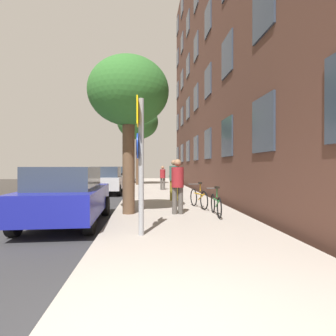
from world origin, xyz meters
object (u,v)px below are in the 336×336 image
(tree_near, at_px, (129,93))
(pedestrian_0, at_px, (178,183))
(car_2, at_px, (124,175))
(bicycle_4, at_px, (171,183))
(bicycle_2, at_px, (177,190))
(sign_post, at_px, (140,154))
(car_1, at_px, (107,180))
(pedestrian_2, at_px, (163,176))
(bicycle_1, at_px, (199,198))
(bicycle_3, at_px, (179,185))
(tree_far, at_px, (138,122))
(bicycle_0, at_px, (216,204))
(pedestrian_1, at_px, (174,177))
(traffic_light, at_px, (141,153))
(car_0, at_px, (67,195))

(tree_near, distance_m, pedestrian_0, 3.28)
(car_2, bearing_deg, bicycle_4, -66.07)
(bicycle_2, height_order, bicycle_4, bicycle_2)
(sign_post, xyz_separation_m, tree_near, (-0.42, 2.91, 2.09))
(car_1, bearing_deg, pedestrian_2, 22.62)
(bicycle_1, bearing_deg, bicycle_4, 91.36)
(bicycle_3, bearing_deg, pedestrian_2, 138.14)
(tree_far, bearing_deg, bicycle_0, -79.50)
(car_1, bearing_deg, bicycle_3, 7.48)
(tree_near, xyz_separation_m, pedestrian_1, (1.82, 3.41, -2.84))
(traffic_light, bearing_deg, sign_post, -89.16)
(tree_far, bearing_deg, pedestrian_1, -80.28)
(bicycle_4, relative_size, pedestrian_0, 0.99)
(tree_far, distance_m, bicycle_4, 6.97)
(bicycle_3, relative_size, car_1, 0.40)
(sign_post, xyz_separation_m, car_1, (-2.13, 10.70, -1.07))
(bicycle_4, xyz_separation_m, pedestrian_0, (-0.71, -10.30, 0.63))
(sign_post, height_order, traffic_light, traffic_light)
(bicycle_0, relative_size, pedestrian_2, 1.09)
(bicycle_2, relative_size, car_1, 0.43)
(tree_near, height_order, bicycle_0, tree_near)
(bicycle_0, relative_size, pedestrian_1, 0.93)
(bicycle_3, relative_size, car_0, 0.38)
(bicycle_1, distance_m, bicycle_3, 7.33)
(tree_far, xyz_separation_m, pedestrian_2, (1.76, -5.29, -4.32))
(sign_post, xyz_separation_m, car_2, (-1.97, 21.60, -1.06))
(bicycle_0, bearing_deg, car_2, 102.49)
(bicycle_3, bearing_deg, tree_near, -107.40)
(bicycle_3, bearing_deg, bicycle_0, -89.37)
(pedestrian_0, bearing_deg, bicycle_4, 86.04)
(sign_post, relative_size, car_1, 0.75)
(traffic_light, bearing_deg, bicycle_3, -73.53)
(bicycle_4, distance_m, pedestrian_0, 10.34)
(tree_near, xyz_separation_m, bicycle_4, (2.28, 10.07, -3.50))
(tree_far, xyz_separation_m, bicycle_3, (2.70, -6.14, -4.85))
(bicycle_4, relative_size, pedestrian_2, 1.11)
(tree_far, distance_m, pedestrian_2, 7.05)
(bicycle_2, distance_m, pedestrian_2, 4.83)
(bicycle_1, bearing_deg, tree_near, -157.42)
(tree_far, height_order, bicycle_0, tree_far)
(pedestrian_2, bearing_deg, pedestrian_0, -90.69)
(tree_near, distance_m, bicycle_3, 9.45)
(tree_far, xyz_separation_m, pedestrian_1, (1.90, -11.10, -4.17))
(tree_near, distance_m, bicycle_1, 4.42)
(sign_post, bearing_deg, tree_far, 91.64)
(bicycle_2, xyz_separation_m, bicycle_3, (0.54, 3.94, -0.02))
(bicycle_0, distance_m, bicycle_3, 8.96)
(car_1, relative_size, car_2, 0.92)
(traffic_light, height_order, tree_near, tree_near)
(tree_near, distance_m, car_1, 8.59)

